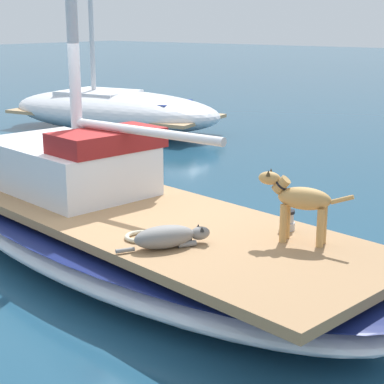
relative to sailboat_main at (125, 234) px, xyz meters
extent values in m
plane|color=navy|center=(0.00, 0.00, -0.34)|extent=(120.00, 120.00, 0.00)
ellipsoid|color=white|center=(0.00, 0.00, -0.06)|extent=(3.53, 7.49, 0.56)
ellipsoid|color=navy|center=(0.00, 0.00, 0.12)|extent=(3.54, 7.53, 0.08)
cube|color=#A37A51|center=(0.00, 0.00, 0.27)|extent=(3.00, 6.85, 0.10)
cylinder|color=silver|center=(0.13, -0.21, 1.22)|extent=(0.10, 2.20, 0.10)
cube|color=silver|center=(0.18, 1.19, 0.62)|extent=(1.71, 2.38, 0.60)
cube|color=maroon|center=(0.18, 0.42, 1.04)|extent=(1.42, 0.89, 0.24)
ellipsoid|color=tan|center=(0.19, -2.22, 0.77)|extent=(0.34, 0.56, 0.22)
cylinder|color=tan|center=(0.08, -2.06, 0.51)|extent=(0.07, 0.07, 0.38)
cylinder|color=tan|center=(0.21, -2.03, 0.51)|extent=(0.07, 0.07, 0.38)
cylinder|color=tan|center=(0.17, -2.41, 0.51)|extent=(0.07, 0.07, 0.38)
cylinder|color=tan|center=(0.30, -2.38, 0.51)|extent=(0.07, 0.07, 0.38)
cylinder|color=tan|center=(0.13, -1.99, 0.88)|extent=(0.15, 0.21, 0.19)
ellipsoid|color=tan|center=(0.10, -1.88, 0.94)|extent=(0.18, 0.25, 0.13)
cone|color=#45331C|center=(0.06, -1.89, 1.00)|extent=(0.05, 0.05, 0.06)
cone|color=#45331C|center=(0.15, -1.87, 1.00)|extent=(0.05, 0.05, 0.06)
torus|color=black|center=(0.13, -1.99, 0.88)|extent=(0.16, 0.15, 0.10)
cylinder|color=tan|center=(0.28, -2.57, 0.80)|extent=(0.10, 0.23, 0.12)
ellipsoid|color=gray|center=(-0.76, -1.25, 0.43)|extent=(0.65, 0.52, 0.22)
ellipsoid|color=gray|center=(-0.44, -1.44, 0.42)|extent=(0.24, 0.21, 0.13)
cone|color=#2A2929|center=(-0.41, -1.40, 0.48)|extent=(0.05, 0.05, 0.05)
cone|color=#2A2929|center=(-0.46, -1.48, 0.48)|extent=(0.05, 0.05, 0.05)
cylinder|color=gray|center=(-0.55, -1.31, 0.35)|extent=(0.18, 0.14, 0.06)
cylinder|color=gray|center=(-0.61, -1.41, 0.35)|extent=(0.18, 0.14, 0.06)
cylinder|color=gray|center=(-1.10, -1.06, 0.35)|extent=(0.18, 0.12, 0.04)
cylinder|color=#B7B7BC|center=(0.44, -1.91, 0.36)|extent=(0.16, 0.16, 0.08)
cylinder|color=#B7B7BC|center=(0.44, -1.91, 0.45)|extent=(0.13, 0.13, 0.10)
cylinder|color=black|center=(0.44, -1.91, 0.52)|extent=(0.15, 0.15, 0.03)
torus|color=beige|center=(-0.70, -0.90, 0.35)|extent=(0.32, 0.32, 0.04)
ellipsoid|color=white|center=(6.53, 6.62, 0.18)|extent=(3.59, 6.35, 1.03)
cube|color=tan|center=(6.53, 6.62, 0.11)|extent=(2.96, 5.67, 0.08)
cube|color=silver|center=(6.46, 7.07, 0.41)|extent=(1.74, 2.01, 0.52)
cube|color=navy|center=(6.69, 5.58, 0.33)|extent=(1.61, 1.99, 0.36)
camera|label=1|loc=(-5.14, -4.99, 2.43)|focal=59.76mm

